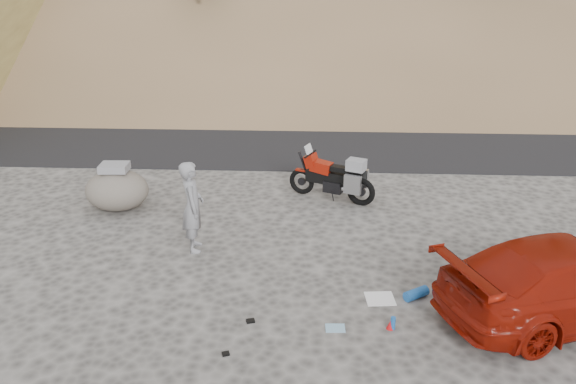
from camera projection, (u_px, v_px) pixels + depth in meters
The scene contains 13 objects.
ground at pixel (277, 269), 10.90m from camera, with size 140.00×140.00×0.00m, color #413F3C.
road at pixel (295, 137), 19.22m from camera, with size 120.00×7.00×0.05m, color black.
motorcycle at pixel (335, 178), 13.86m from camera, with size 2.16×1.18×1.37m.
man at pixel (196, 248), 11.68m from camera, with size 0.70×0.46×1.91m, color gray.
red_car at pixel (564, 313), 9.52m from camera, with size 1.86×4.59×1.33m, color maroon.
boulder at pixel (117, 189), 13.38m from camera, with size 1.68×1.50×1.15m.
gear_white_cloth at pixel (380, 299), 9.92m from camera, with size 0.50×0.45×0.02m, color white.
gear_blue_mat at pixel (416, 294), 9.91m from camera, with size 0.19×0.19×0.47m, color #1C58AA.
gear_bottle at pixel (393, 323), 9.07m from camera, with size 0.08×0.08×0.22m, color #1C58AA.
gear_funnel at pixel (390, 325), 9.08m from camera, with size 0.12×0.12×0.16m, color red.
gear_glove_a at pixel (250, 321), 9.28m from camera, with size 0.14×0.10×0.04m, color black.
gear_glove_b at pixel (226, 354), 8.50m from camera, with size 0.11×0.08×0.04m, color black.
gear_blue_cloth at pixel (335, 328), 9.12m from camera, with size 0.32×0.23×0.01m, color #82AEC9.
Camera 1 is at (0.67, -9.50, 5.50)m, focal length 35.00 mm.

